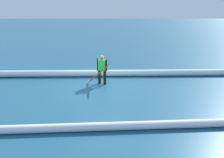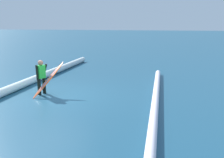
% 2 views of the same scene
% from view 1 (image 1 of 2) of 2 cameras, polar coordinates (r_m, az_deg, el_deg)
% --- Properties ---
extents(ground_plane, '(177.74, 177.74, 0.00)m').
position_cam_1_polar(ground_plane, '(11.14, -2.72, -2.16)').
color(ground_plane, '#1F516D').
extents(surfer, '(0.49, 0.35, 1.43)m').
position_cam_1_polar(surfer, '(11.53, -2.42, 2.64)').
color(surfer, black).
rests_on(surfer, ground_plane).
extents(surfboard, '(1.41, 1.02, 1.34)m').
position_cam_1_polar(surfboard, '(11.19, -3.12, 1.42)').
color(surfboard, '#E55926').
rests_on(surfboard, ground_plane).
extents(wave_crest_foreground, '(16.53, 0.59, 0.36)m').
position_cam_1_polar(wave_crest_foreground, '(13.04, 2.67, 1.44)').
color(wave_crest_foreground, silver).
rests_on(wave_crest_foreground, ground_plane).
extents(wave_crest_midground, '(15.10, 0.68, 0.26)m').
position_cam_1_polar(wave_crest_midground, '(7.61, -19.81, -11.29)').
color(wave_crest_midground, white).
rests_on(wave_crest_midground, ground_plane).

